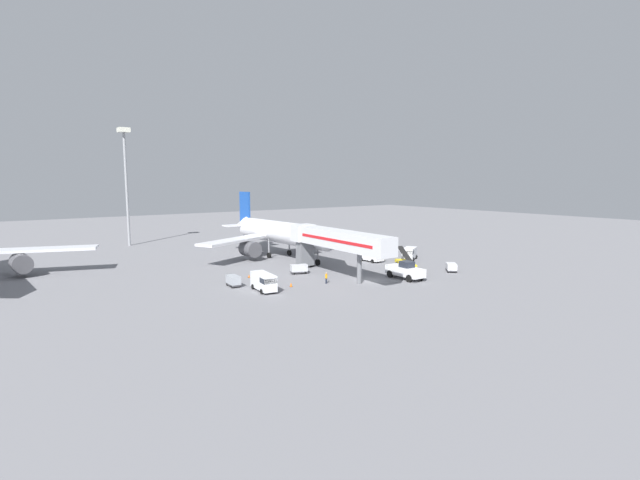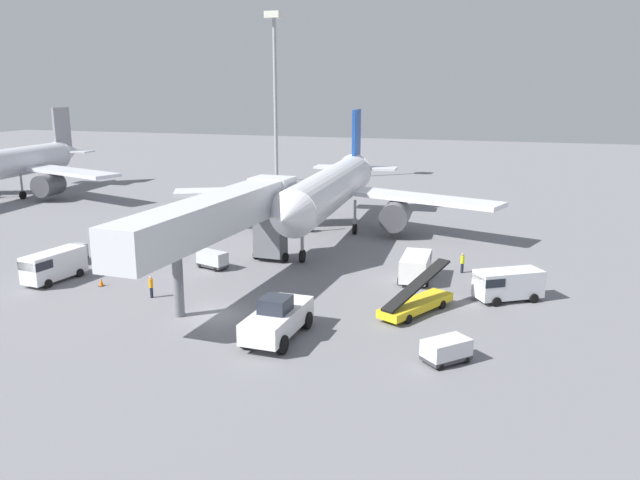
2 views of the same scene
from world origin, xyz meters
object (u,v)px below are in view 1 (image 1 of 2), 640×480
at_px(service_van_near_center, 264,281).
at_px(baggage_cart_mid_right, 233,280).
at_px(belt_loader_truck, 406,262).
at_px(apron_light_mast, 125,165).
at_px(service_van_far_center, 370,255).
at_px(baggage_cart_outer_right, 451,267).
at_px(ground_crew_worker_foreground, 373,253).
at_px(safety_cone_bravo, 249,276).
at_px(ground_crew_worker_midground, 326,278).
at_px(baggage_cart_mid_center, 299,269).
at_px(airplane_at_gate, 280,233).
at_px(service_van_far_left, 409,253).
at_px(jet_bridge, 333,240).
at_px(pushback_tug, 405,271).
at_px(safety_cone_alpha, 291,285).

xyz_separation_m(service_van_near_center, baggage_cart_mid_right, (-2.12, 4.95, -0.50)).
distance_m(belt_loader_truck, service_van_near_center, 28.46).
bearing_deg(service_van_near_center, apron_light_mast, 93.40).
relative_size(service_van_far_center, baggage_cart_outer_right, 1.65).
xyz_separation_m(ground_crew_worker_foreground, apron_light_mast, (-33.83, 44.34, 17.21)).
bearing_deg(safety_cone_bravo, service_van_far_center, 0.06).
bearing_deg(ground_crew_worker_midground, baggage_cart_mid_right, 152.41).
bearing_deg(baggage_cart_mid_center, belt_loader_truck, -17.22).
distance_m(airplane_at_gate, service_van_far_left, 24.69).
height_order(jet_bridge, pushback_tug, jet_bridge).
height_order(jet_bridge, service_van_near_center, jet_bridge).
xyz_separation_m(service_van_far_left, safety_cone_alpha, (-29.81, -5.96, -0.96)).
distance_m(airplane_at_gate, jet_bridge, 20.12).
distance_m(airplane_at_gate, baggage_cart_outer_right, 32.54).
bearing_deg(baggage_cart_outer_right, pushback_tug, 177.84).
bearing_deg(service_van_near_center, service_van_far_left, 10.06).
bearing_deg(jet_bridge, service_van_far_center, 25.38).
relative_size(baggage_cart_outer_right, ground_crew_worker_midground, 1.81).
height_order(baggage_cart_mid_right, safety_cone_bravo, baggage_cart_mid_right).
height_order(pushback_tug, baggage_cart_mid_right, pushback_tug).
relative_size(service_van_near_center, apron_light_mast, 0.21).
bearing_deg(safety_cone_bravo, safety_cone_alpha, -77.86).
bearing_deg(apron_light_mast, belt_loader_truck, -60.00).
height_order(pushback_tug, service_van_near_center, pushback_tug).
height_order(airplane_at_gate, ground_crew_worker_foreground, airplane_at_gate).
bearing_deg(ground_crew_worker_foreground, belt_loader_truck, -100.95).
height_order(pushback_tug, baggage_cart_mid_center, pushback_tug).
xyz_separation_m(belt_loader_truck, service_van_near_center, (-28.41, -1.49, 0.59)).
height_order(airplane_at_gate, pushback_tug, airplane_at_gate).
bearing_deg(baggage_cart_mid_center, baggage_cart_outer_right, -31.75).
bearing_deg(belt_loader_truck, baggage_cart_mid_right, 173.52).
distance_m(baggage_cart_mid_right, baggage_cart_mid_center, 12.56).
height_order(service_van_far_center, apron_light_mast, apron_light_mast).
xyz_separation_m(airplane_at_gate, safety_cone_alpha, (-11.81, -22.52, -4.33)).
distance_m(pushback_tug, service_van_far_left, 17.44).
distance_m(jet_bridge, ground_crew_worker_midground, 7.33).
height_order(service_van_near_center, ground_crew_worker_midground, service_van_near_center).
xyz_separation_m(belt_loader_truck, safety_cone_alpha, (-24.09, -1.39, -0.45)).
bearing_deg(ground_crew_worker_midground, pushback_tug, -20.78).
height_order(safety_cone_bravo, apron_light_mast, apron_light_mast).
relative_size(pushback_tug, ground_crew_worker_midground, 3.95).
bearing_deg(airplane_at_gate, baggage_cart_outer_right, -61.99).
bearing_deg(service_van_far_center, baggage_cart_outer_right, -74.47).
xyz_separation_m(pushback_tug, service_van_far_left, (13.05, 11.58, 0.00)).
distance_m(baggage_cart_mid_right, apron_light_mast, 54.38).
relative_size(belt_loader_truck, service_van_far_left, 1.30).
relative_size(jet_bridge, ground_crew_worker_foreground, 13.88).
height_order(jet_bridge, baggage_cart_mid_right, jet_bridge).
height_order(safety_cone_alpha, apron_light_mast, apron_light_mast).
bearing_deg(service_van_far_center, belt_loader_truck, -80.45).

